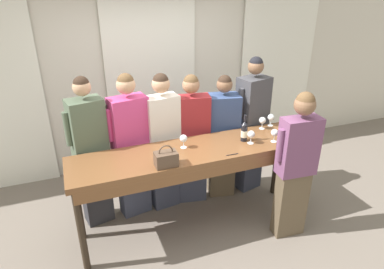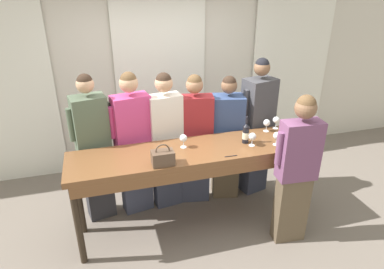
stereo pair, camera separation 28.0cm
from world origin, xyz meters
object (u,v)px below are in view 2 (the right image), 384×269
at_px(guest_olive_jacket, 94,149).
at_px(guest_navy_coat, 227,138).
at_px(wine_glass_center_right, 267,123).
at_px(wine_glass_center_mid, 286,130).
at_px(host_pouring, 297,169).
at_px(wine_glass_front_right, 252,137).
at_px(wine_glass_front_left, 183,138).
at_px(wine_glass_front_mid, 277,136).
at_px(wine_glass_center_left, 276,120).
at_px(guest_cream_sweater, 166,140).
at_px(guest_striped_shirt, 194,140).
at_px(tasting_bar, 194,159).
at_px(guest_pink_top, 133,144).
at_px(handbag, 163,158).
at_px(wine_bottle, 246,133).
at_px(guest_beige_cap, 257,127).

distance_m(guest_olive_jacket, guest_navy_coat, 1.64).
bearing_deg(wine_glass_center_right, wine_glass_center_mid, -64.60).
xyz_separation_m(guest_navy_coat, host_pouring, (0.38, -1.02, 0.07)).
bearing_deg(wine_glass_front_right, wine_glass_front_left, 167.21).
bearing_deg(guest_olive_jacket, wine_glass_center_mid, -14.45).
bearing_deg(wine_glass_front_mid, wine_glass_center_left, 62.28).
bearing_deg(guest_cream_sweater, wine_glass_front_left, -76.04).
bearing_deg(guest_striped_shirt, tasting_bar, -106.59).
bearing_deg(guest_pink_top, host_pouring, -33.10).
bearing_deg(wine_glass_front_mid, handbag, -176.43).
bearing_deg(guest_cream_sweater, guest_pink_top, 180.00).
distance_m(wine_glass_front_left, host_pouring, 1.24).
bearing_deg(wine_glass_front_right, wine_glass_front_mid, -12.09).
bearing_deg(guest_navy_coat, guest_cream_sweater, 180.00).
bearing_deg(wine_glass_front_left, handbag, -133.57).
height_order(handbag, wine_glass_front_left, handbag).
bearing_deg(guest_olive_jacket, wine_glass_center_left, -6.68).
bearing_deg(wine_glass_center_mid, handbag, -172.61).
bearing_deg(guest_pink_top, wine_glass_center_mid, -18.13).
distance_m(wine_glass_front_mid, guest_cream_sweater, 1.32).
bearing_deg(wine_glass_front_mid, wine_glass_front_right, 167.91).
height_order(wine_bottle, guest_navy_coat, guest_navy_coat).
bearing_deg(guest_pink_top, wine_bottle, -23.41).
relative_size(wine_glass_front_right, wine_glass_center_left, 1.00).
xyz_separation_m(guest_olive_jacket, host_pouring, (2.02, -1.02, -0.02)).
xyz_separation_m(wine_glass_front_right, guest_beige_cap, (0.36, 0.61, -0.19)).
height_order(tasting_bar, guest_striped_shirt, guest_striped_shirt).
bearing_deg(wine_glass_center_left, wine_glass_front_right, -143.90).
xyz_separation_m(wine_glass_front_mid, wine_glass_center_mid, (0.18, 0.11, 0.00)).
height_order(wine_glass_front_left, wine_glass_center_right, same).
height_order(guest_cream_sweater, host_pouring, guest_cream_sweater).
xyz_separation_m(guest_pink_top, guest_cream_sweater, (0.39, 0.00, -0.01)).
bearing_deg(tasting_bar, wine_glass_front_right, -5.94).
height_order(wine_glass_center_left, guest_navy_coat, guest_navy_coat).
height_order(wine_glass_front_mid, wine_glass_center_right, same).
xyz_separation_m(wine_glass_center_right, guest_cream_sweater, (-1.18, 0.30, -0.21)).
height_order(handbag, wine_glass_front_mid, handbag).
height_order(wine_glass_center_left, guest_beige_cap, guest_beige_cap).
distance_m(wine_bottle, guest_cream_sweater, 0.99).
relative_size(handbag, wine_glass_center_left, 1.48).
bearing_deg(wine_glass_center_mid, wine_bottle, 176.08).
distance_m(wine_glass_center_left, guest_olive_jacket, 2.20).
relative_size(wine_glass_front_right, guest_navy_coat, 0.09).
bearing_deg(guest_beige_cap, guest_olive_jacket, 180.00).
relative_size(wine_bottle, wine_glass_center_right, 2.05).
height_order(wine_bottle, wine_glass_center_left, wine_bottle).
distance_m(handbag, guest_pink_top, 0.79).
distance_m(wine_glass_front_left, wine_glass_front_right, 0.76).
relative_size(wine_glass_center_mid, guest_striped_shirt, 0.09).
distance_m(handbag, guest_cream_sweater, 0.79).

